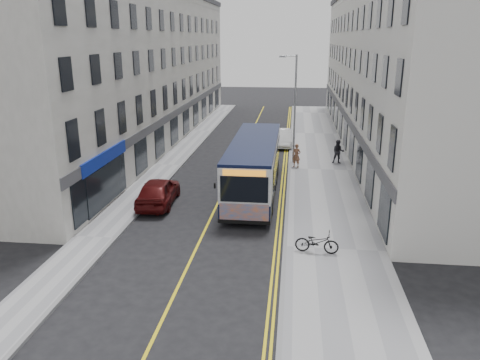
% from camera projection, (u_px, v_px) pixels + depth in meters
% --- Properties ---
extents(ground, '(140.00, 140.00, 0.00)m').
position_uv_depth(ground, '(203.00, 234.00, 22.80)').
color(ground, black).
rests_on(ground, ground).
extents(pavement_east, '(4.50, 64.00, 0.12)m').
position_uv_depth(pavement_east, '(321.00, 170.00, 33.49)').
color(pavement_east, '#939396').
rests_on(pavement_east, ground).
extents(pavement_west, '(2.00, 64.00, 0.12)m').
position_uv_depth(pavement_west, '(168.00, 165.00, 34.73)').
color(pavement_west, '#939396').
rests_on(pavement_west, ground).
extents(kerb_east, '(0.18, 64.00, 0.13)m').
position_uv_depth(kerb_east, '(289.00, 169.00, 33.74)').
color(kerb_east, slate).
rests_on(kerb_east, ground).
extents(kerb_west, '(0.18, 64.00, 0.13)m').
position_uv_depth(kerb_west, '(181.00, 166.00, 34.62)').
color(kerb_west, slate).
rests_on(kerb_west, ground).
extents(road_centre_line, '(0.12, 64.00, 0.01)m').
position_uv_depth(road_centre_line, '(234.00, 168.00, 34.20)').
color(road_centre_line, yellow).
rests_on(road_centre_line, ground).
extents(road_dbl_yellow_inner, '(0.10, 64.00, 0.01)m').
position_uv_depth(road_dbl_yellow_inner, '(283.00, 170.00, 33.80)').
color(road_dbl_yellow_inner, yellow).
rests_on(road_dbl_yellow_inner, ground).
extents(road_dbl_yellow_outer, '(0.10, 64.00, 0.01)m').
position_uv_depth(road_dbl_yellow_outer, '(286.00, 170.00, 33.78)').
color(road_dbl_yellow_outer, yellow).
rests_on(road_dbl_yellow_outer, ground).
extents(terrace_east, '(6.00, 46.00, 13.00)m').
position_uv_depth(terrace_east, '(382.00, 70.00, 39.57)').
color(terrace_east, silver).
rests_on(terrace_east, ground).
extents(terrace_west, '(6.00, 46.00, 13.00)m').
position_uv_depth(terrace_west, '(147.00, 68.00, 41.84)').
color(terrace_west, silver).
rests_on(terrace_west, ground).
extents(streetlamp, '(1.32, 0.18, 8.00)m').
position_uv_depth(streetlamp, '(294.00, 105.00, 34.35)').
color(streetlamp, '#979A9F').
rests_on(streetlamp, ground).
extents(city_bus, '(2.68, 11.47, 3.33)m').
position_uv_depth(city_bus, '(254.00, 165.00, 28.14)').
color(city_bus, black).
rests_on(city_bus, ground).
extents(bicycle, '(1.95, 0.85, 1.00)m').
position_uv_depth(bicycle, '(317.00, 242.00, 20.40)').
color(bicycle, black).
rests_on(bicycle, pavement_east).
extents(pedestrian_near, '(0.73, 0.60, 1.71)m').
position_uv_depth(pedestrian_near, '(296.00, 156.00, 33.80)').
color(pedestrian_near, '#8D5B40').
rests_on(pedestrian_near, pavement_east).
extents(pedestrian_far, '(0.88, 0.70, 1.77)m').
position_uv_depth(pedestrian_far, '(338.00, 152.00, 34.80)').
color(pedestrian_far, black).
rests_on(pedestrian_far, pavement_east).
extents(car_white, '(1.92, 4.50, 1.44)m').
position_uv_depth(car_white, '(282.00, 138.00, 41.02)').
color(car_white, white).
rests_on(car_white, ground).
extents(car_maroon, '(2.09, 4.72, 1.58)m').
position_uv_depth(car_maroon, '(158.00, 191.00, 26.58)').
color(car_maroon, '#480C0C').
rests_on(car_maroon, ground).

